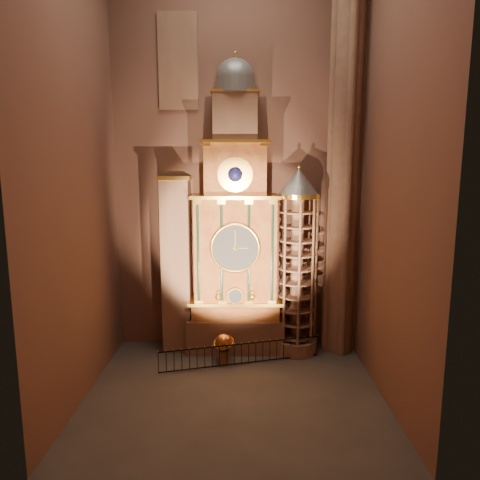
{
  "coord_description": "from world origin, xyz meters",
  "views": [
    {
      "loc": [
        0.37,
        -19.11,
        10.53
      ],
      "look_at": [
        0.27,
        3.0,
        6.91
      ],
      "focal_mm": 32.0,
      "sensor_mm": 36.0,
      "label": 1
    }
  ],
  "objects_px": {
    "portrait_tower": "(177,264)",
    "stair_turret": "(297,264)",
    "astronomical_clock": "(235,238)",
    "iron_railing": "(241,354)",
    "celestial_globe": "(224,346)"
  },
  "relations": [
    {
      "from": "astronomical_clock",
      "to": "iron_railing",
      "type": "height_order",
      "value": "astronomical_clock"
    },
    {
      "from": "iron_railing",
      "to": "celestial_globe",
      "type": "bearing_deg",
      "value": 163.69
    },
    {
      "from": "astronomical_clock",
      "to": "portrait_tower",
      "type": "xyz_separation_m",
      "value": [
        -3.4,
        0.02,
        -1.53
      ]
    },
    {
      "from": "astronomical_clock",
      "to": "iron_railing",
      "type": "bearing_deg",
      "value": -80.66
    },
    {
      "from": "portrait_tower",
      "to": "stair_turret",
      "type": "height_order",
      "value": "stair_turret"
    },
    {
      "from": "astronomical_clock",
      "to": "celestial_globe",
      "type": "distance_m",
      "value": 6.01
    },
    {
      "from": "astronomical_clock",
      "to": "celestial_globe",
      "type": "xyz_separation_m",
      "value": [
        -0.63,
        -1.84,
        -5.69
      ]
    },
    {
      "from": "astronomical_clock",
      "to": "iron_railing",
      "type": "relative_size",
      "value": 1.93
    },
    {
      "from": "iron_railing",
      "to": "astronomical_clock",
      "type": "bearing_deg",
      "value": 99.34
    },
    {
      "from": "astronomical_clock",
      "to": "portrait_tower",
      "type": "distance_m",
      "value": 3.73
    },
    {
      "from": "astronomical_clock",
      "to": "stair_turret",
      "type": "relative_size",
      "value": 1.55
    },
    {
      "from": "iron_railing",
      "to": "stair_turret",
      "type": "bearing_deg",
      "value": 30.64
    },
    {
      "from": "astronomical_clock",
      "to": "celestial_globe",
      "type": "relative_size",
      "value": 10.12
    },
    {
      "from": "portrait_tower",
      "to": "celestial_globe",
      "type": "xyz_separation_m",
      "value": [
        2.77,
        -1.86,
        -4.16
      ]
    },
    {
      "from": "portrait_tower",
      "to": "stair_turret",
      "type": "distance_m",
      "value": 6.91
    }
  ]
}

